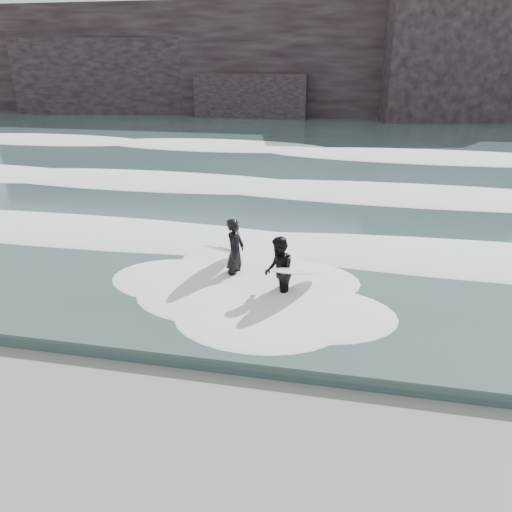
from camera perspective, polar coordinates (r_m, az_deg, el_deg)
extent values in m
cube|color=#334848|center=(33.84, 8.63, 12.66)|extent=(90.00, 52.00, 0.30)
cube|color=black|center=(50.42, 10.28, 21.05)|extent=(70.00, 9.00, 10.00)
ellipsoid|color=white|center=(14.40, 3.60, 1.46)|extent=(60.00, 3.20, 0.20)
ellipsoid|color=white|center=(21.06, 6.40, 8.01)|extent=(60.00, 4.00, 0.24)
ellipsoid|color=white|center=(29.85, 8.17, 12.06)|extent=(60.00, 4.80, 0.30)
imported|color=black|center=(12.41, -2.39, 0.40)|extent=(0.52, 0.70, 1.75)
ellipsoid|color=white|center=(12.54, -4.11, 0.77)|extent=(0.63, 1.90, 0.96)
imported|color=black|center=(11.41, 2.60, -1.83)|extent=(0.80, 0.93, 1.66)
ellipsoid|color=white|center=(11.33, 4.70, -1.71)|extent=(1.30, 2.06, 0.79)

